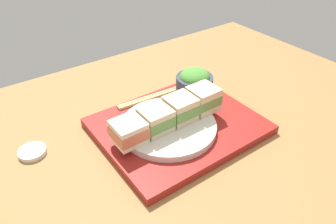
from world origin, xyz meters
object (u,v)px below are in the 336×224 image
sandwich_farmost (129,132)px  sandwich_inner_far (156,120)px  sandwich_plate (168,126)px  salad_bowl (194,81)px  chopsticks_pair (149,98)px  small_sauce_dish (32,152)px  sandwich_nearmost (203,99)px  sandwich_inner_near (180,109)px

sandwich_farmost → sandwich_inner_far: bearing=179.7°
sandwich_plate → salad_bowl: bearing=-148.3°
salad_bowl → sandwich_farmost: bearing=20.4°
salad_bowl → chopsticks_pair: size_ratio=0.55×
sandwich_inner_far → salad_bowl: sandwich_inner_far is taller
chopsticks_pair → small_sauce_dish: 31.66cm
sandwich_farmost → chopsticks_pair: 19.54cm
sandwich_farmost → chopsticks_pair: (-13.77, -13.36, -3.72)cm
sandwich_nearmost → chopsticks_pair: size_ratio=0.38×
chopsticks_pair → salad_bowl: bearing=164.0°
sandwich_inner_near → sandwich_farmost: sandwich_inner_near is taller
sandwich_farmost → sandwich_inner_near: bearing=179.7°
sandwich_inner_far → chopsticks_pair: 15.57cm
sandwich_inner_far → chopsticks_pair: sandwich_inner_far is taller
sandwich_nearmost → sandwich_plate: bearing=-0.3°
small_sauce_dish → sandwich_nearmost: bearing=161.7°
sandwich_inner_near → small_sauce_dish: bearing=-21.9°
salad_bowl → small_sauce_dish: salad_bowl is taller
small_sauce_dish → sandwich_farmost: bearing=144.8°
sandwich_inner_near → salad_bowl: 15.99cm
sandwich_nearmost → sandwich_inner_far: 13.77cm
sandwich_nearmost → sandwich_inner_far: sandwich_nearmost is taller
sandwich_inner_near → sandwich_nearmost: bearing=179.7°
sandwich_farmost → small_sauce_dish: bearing=-35.2°
sandwich_inner_far → salad_bowl: size_ratio=0.66×
sandwich_inner_far → sandwich_farmost: 6.89cm
sandwich_inner_far → sandwich_plate: bearing=179.7°
sandwich_plate → salad_bowl: 18.86cm
salad_bowl → chopsticks_pair: bearing=-16.0°
sandwich_inner_near → chopsticks_pair: size_ratio=0.37×
sandwich_nearmost → chopsticks_pair: bearing=-63.0°
sandwich_plate → chopsticks_pair: bearing=-104.4°
sandwich_nearmost → sandwich_inner_far: (13.77, -0.08, -0.30)cm
sandwich_inner_near → small_sauce_dish: size_ratio=1.12×
sandwich_inner_near → chopsticks_pair: (-0.01, -13.44, -4.12)cm
sandwich_inner_near → small_sauce_dish: (31.59, -12.67, -6.04)cm
sandwich_plate → sandwich_inner_far: (3.44, -0.02, 3.48)cm
chopsticks_pair → sandwich_plate: bearing=75.6°
sandwich_nearmost → sandwich_farmost: size_ratio=1.02×
sandwich_inner_near → chopsticks_pair: 14.06cm
small_sauce_dish → chopsticks_pair: bearing=-178.6°
salad_bowl → small_sauce_dish: bearing=-3.6°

